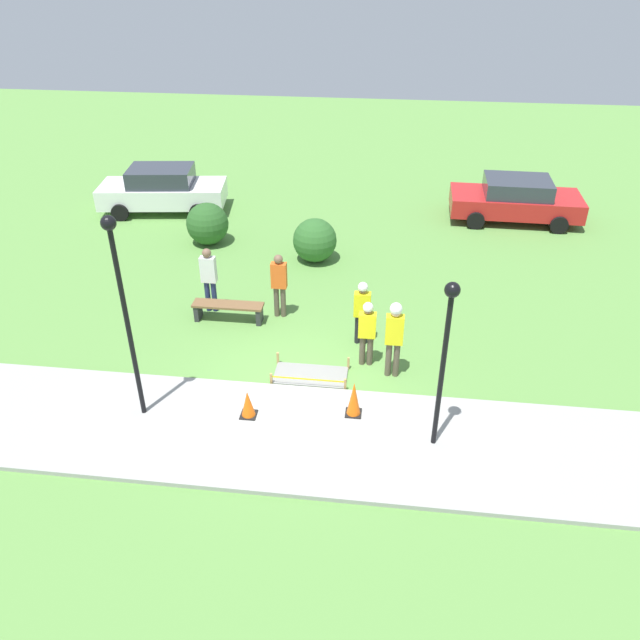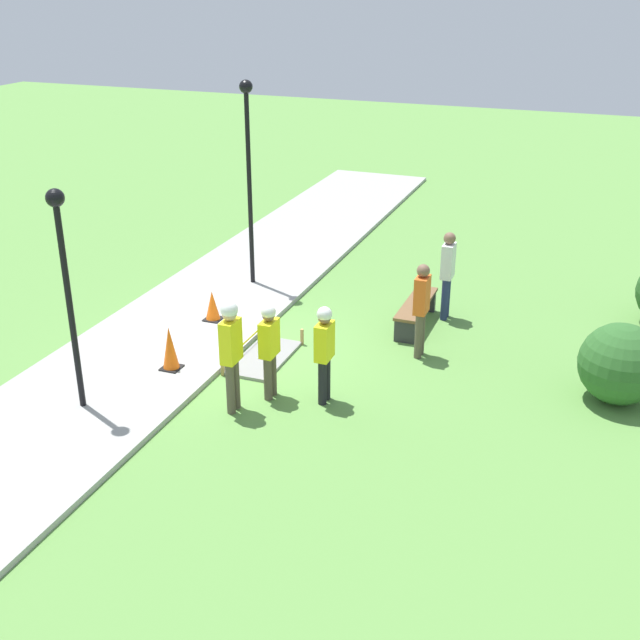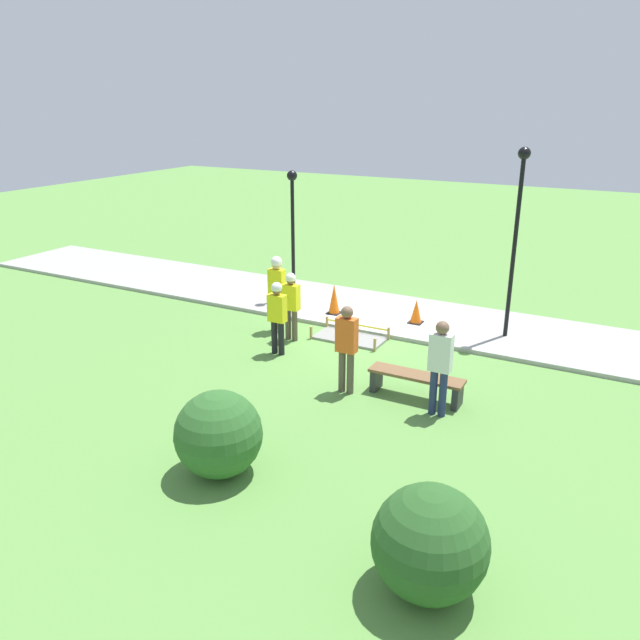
{
  "view_description": "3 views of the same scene",
  "coord_description": "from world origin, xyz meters",
  "px_view_note": "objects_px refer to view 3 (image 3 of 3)",
  "views": [
    {
      "loc": [
        1.87,
        -10.93,
        8.6
      ],
      "look_at": [
        0.35,
        1.42,
        0.98
      ],
      "focal_mm": 35.0,
      "sensor_mm": 36.0,
      "label": 1
    },
    {
      "loc": [
        12.16,
        6.14,
        6.58
      ],
      "look_at": [
        0.21,
        1.58,
        0.94
      ],
      "focal_mm": 45.0,
      "sensor_mm": 36.0,
      "label": 2
    },
    {
      "loc": [
        -5.75,
        13.18,
        5.5
      ],
      "look_at": [
        0.23,
        2.04,
        0.98
      ],
      "focal_mm": 35.0,
      "sensor_mm": 36.0,
      "label": 3
    }
  ],
  "objects_px": {
    "traffic_cone_near_patch": "(416,312)",
    "lamppost_far": "(517,218)",
    "worker_assistant": "(277,312)",
    "bystander_in_orange_shirt": "(347,344)",
    "lamppost_near": "(293,215)",
    "park_bench": "(416,381)",
    "worker_supervisor": "(277,286)",
    "worker_trainee": "(291,301)",
    "traffic_cone_far_patch": "(334,299)",
    "bystander_in_gray_shirt": "(440,362)"
  },
  "relations": [
    {
      "from": "traffic_cone_far_patch",
      "to": "bystander_in_orange_shirt",
      "type": "xyz_separation_m",
      "value": [
        -2.25,
        3.9,
        0.53
      ]
    },
    {
      "from": "worker_supervisor",
      "to": "lamppost_far",
      "type": "distance_m",
      "value": 5.82
    },
    {
      "from": "lamppost_far",
      "to": "park_bench",
      "type": "bearing_deg",
      "value": 78.29
    },
    {
      "from": "park_bench",
      "to": "worker_trainee",
      "type": "distance_m",
      "value": 4.05
    },
    {
      "from": "worker_assistant",
      "to": "bystander_in_orange_shirt",
      "type": "height_order",
      "value": "bystander_in_orange_shirt"
    },
    {
      "from": "park_bench",
      "to": "bystander_in_orange_shirt",
      "type": "xyz_separation_m",
      "value": [
        1.3,
        0.41,
        0.66
      ]
    },
    {
      "from": "traffic_cone_near_patch",
      "to": "worker_assistant",
      "type": "xyz_separation_m",
      "value": [
        2.14,
        3.19,
        0.6
      ]
    },
    {
      "from": "bystander_in_gray_shirt",
      "to": "park_bench",
      "type": "bearing_deg",
      "value": -38.4
    },
    {
      "from": "worker_supervisor",
      "to": "worker_trainee",
      "type": "relative_size",
      "value": 1.15
    },
    {
      "from": "worker_assistant",
      "to": "bystander_in_orange_shirt",
      "type": "relative_size",
      "value": 0.95
    },
    {
      "from": "worker_supervisor",
      "to": "worker_assistant",
      "type": "bearing_deg",
      "value": 122.01
    },
    {
      "from": "traffic_cone_far_patch",
      "to": "worker_assistant",
      "type": "height_order",
      "value": "worker_assistant"
    },
    {
      "from": "traffic_cone_far_patch",
      "to": "worker_assistant",
      "type": "bearing_deg",
      "value": 90.68
    },
    {
      "from": "traffic_cone_near_patch",
      "to": "worker_supervisor",
      "type": "bearing_deg",
      "value": 33.27
    },
    {
      "from": "traffic_cone_far_patch",
      "to": "bystander_in_gray_shirt",
      "type": "bearing_deg",
      "value": 136.26
    },
    {
      "from": "worker_assistant",
      "to": "lamppost_near",
      "type": "xyz_separation_m",
      "value": [
        1.67,
        -3.54,
        1.47
      ]
    },
    {
      "from": "bystander_in_gray_shirt",
      "to": "worker_trainee",
      "type": "bearing_deg",
      "value": -24.88
    },
    {
      "from": "park_bench",
      "to": "lamppost_near",
      "type": "xyz_separation_m",
      "value": [
        5.19,
        -4.17,
        2.11
      ]
    },
    {
      "from": "worker_supervisor",
      "to": "lamppost_near",
      "type": "bearing_deg",
      "value": -68.86
    },
    {
      "from": "worker_assistant",
      "to": "bystander_in_orange_shirt",
      "type": "distance_m",
      "value": 2.45
    },
    {
      "from": "bystander_in_orange_shirt",
      "to": "lamppost_near",
      "type": "relative_size",
      "value": 0.5
    },
    {
      "from": "traffic_cone_near_patch",
      "to": "lamppost_near",
      "type": "xyz_separation_m",
      "value": [
        3.81,
        -0.35,
        2.07
      ]
    },
    {
      "from": "traffic_cone_far_patch",
      "to": "bystander_in_orange_shirt",
      "type": "relative_size",
      "value": 0.45
    },
    {
      "from": "worker_trainee",
      "to": "bystander_in_orange_shirt",
      "type": "relative_size",
      "value": 0.93
    },
    {
      "from": "worker_assistant",
      "to": "bystander_in_orange_shirt",
      "type": "xyz_separation_m",
      "value": [
        -2.22,
        1.04,
        0.02
      ]
    },
    {
      "from": "worker_supervisor",
      "to": "bystander_in_orange_shirt",
      "type": "xyz_separation_m",
      "value": [
        -3.01,
        2.3,
        -0.14
      ]
    },
    {
      "from": "traffic_cone_near_patch",
      "to": "worker_trainee",
      "type": "xyz_separation_m",
      "value": [
        2.31,
        2.3,
        0.58
      ]
    },
    {
      "from": "worker_assistant",
      "to": "lamppost_far",
      "type": "distance_m",
      "value": 5.82
    },
    {
      "from": "traffic_cone_near_patch",
      "to": "lamppost_far",
      "type": "distance_m",
      "value": 3.37
    },
    {
      "from": "traffic_cone_far_patch",
      "to": "worker_supervisor",
      "type": "xyz_separation_m",
      "value": [
        0.76,
        1.6,
        0.67
      ]
    },
    {
      "from": "worker_assistant",
      "to": "bystander_in_gray_shirt",
      "type": "bearing_deg",
      "value": 165.11
    },
    {
      "from": "lamppost_near",
      "to": "park_bench",
      "type": "bearing_deg",
      "value": 141.22
    },
    {
      "from": "traffic_cone_near_patch",
      "to": "park_bench",
      "type": "distance_m",
      "value": 4.06
    },
    {
      "from": "bystander_in_gray_shirt",
      "to": "lamppost_near",
      "type": "distance_m",
      "value": 7.54
    },
    {
      "from": "bystander_in_orange_shirt",
      "to": "park_bench",
      "type": "bearing_deg",
      "value": -162.68
    },
    {
      "from": "worker_supervisor",
      "to": "worker_assistant",
      "type": "relative_size",
      "value": 1.13
    },
    {
      "from": "lamppost_near",
      "to": "bystander_in_gray_shirt",
      "type": "bearing_deg",
      "value": 141.26
    },
    {
      "from": "traffic_cone_near_patch",
      "to": "bystander_in_orange_shirt",
      "type": "distance_m",
      "value": 4.27
    },
    {
      "from": "park_bench",
      "to": "worker_assistant",
      "type": "height_order",
      "value": "worker_assistant"
    },
    {
      "from": "worker_supervisor",
      "to": "worker_trainee",
      "type": "distance_m",
      "value": 0.75
    },
    {
      "from": "lamppost_near",
      "to": "worker_assistant",
      "type": "bearing_deg",
      "value": 115.27
    },
    {
      "from": "lamppost_far",
      "to": "bystander_in_orange_shirt",
      "type": "bearing_deg",
      "value": 64.15
    },
    {
      "from": "worker_assistant",
      "to": "worker_trainee",
      "type": "xyz_separation_m",
      "value": [
        0.17,
        -0.89,
        -0.02
      ]
    },
    {
      "from": "worker_supervisor",
      "to": "lamppost_far",
      "type": "relative_size",
      "value": 0.43
    },
    {
      "from": "park_bench",
      "to": "worker_trainee",
      "type": "relative_size",
      "value": 1.11
    },
    {
      "from": "traffic_cone_near_patch",
      "to": "worker_supervisor",
      "type": "distance_m",
      "value": 3.58
    },
    {
      "from": "traffic_cone_near_patch",
      "to": "lamppost_far",
      "type": "bearing_deg",
      "value": -175.76
    },
    {
      "from": "worker_assistant",
      "to": "worker_trainee",
      "type": "bearing_deg",
      "value": -78.94
    },
    {
      "from": "lamppost_near",
      "to": "bystander_in_orange_shirt",
      "type": "bearing_deg",
      "value": 130.37
    },
    {
      "from": "worker_assistant",
      "to": "lamppost_near",
      "type": "bearing_deg",
      "value": -64.73
    }
  ]
}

